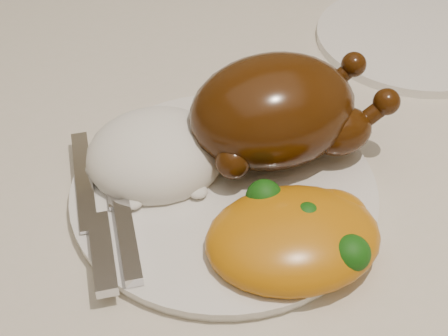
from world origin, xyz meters
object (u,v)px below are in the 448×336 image
object	(u,v)px
side_plate	(413,38)
roast_chicken	(278,110)
dinner_plate	(224,190)
dining_table	(260,233)

from	to	relation	value
side_plate	roast_chicken	world-z (taller)	roast_chicken
side_plate	dinner_plate	bearing A→B (deg)	-150.18
side_plate	roast_chicken	distance (m)	0.27
dinner_plate	side_plate	xyz separation A→B (m)	(0.28, 0.16, -0.00)
side_plate	roast_chicken	xyz separation A→B (m)	(-0.22, -0.13, 0.05)
dining_table	roast_chicken	world-z (taller)	roast_chicken
side_plate	roast_chicken	size ratio (longest dim) A/B	1.25
side_plate	dining_table	bearing A→B (deg)	-150.75
dining_table	side_plate	size ratio (longest dim) A/B	7.31
dinner_plate	roast_chicken	size ratio (longest dim) A/B	1.45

